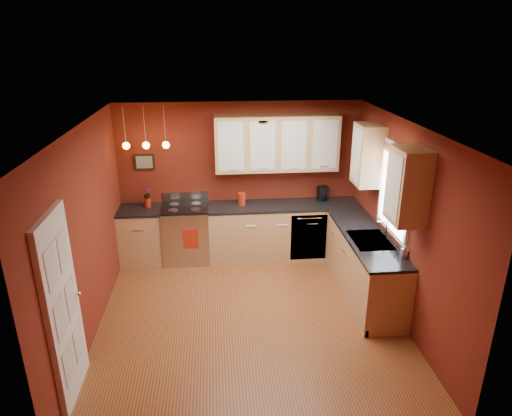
{
  "coord_description": "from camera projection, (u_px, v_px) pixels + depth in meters",
  "views": [
    {
      "loc": [
        -0.4,
        -5.25,
        3.61
      ],
      "look_at": [
        0.18,
        1.0,
        1.2
      ],
      "focal_mm": 32.0,
      "sensor_mm": 36.0,
      "label": 1
    }
  ],
  "objects": [
    {
      "name": "wall_front",
      "position": [
        269.0,
        330.0,
        3.79
      ],
      "size": [
        4.0,
        0.02,
        2.6
      ],
      "primitive_type": "cube",
      "color": "maroon",
      "rests_on": "floor"
    },
    {
      "name": "upper_cabinets_right",
      "position": [
        386.0,
        169.0,
        5.97
      ],
      "size": [
        0.35,
        1.95,
        0.9
      ],
      "primitive_type": "cube",
      "color": "tan",
      "rests_on": "wall_right"
    },
    {
      "name": "red_vase",
      "position": [
        148.0,
        202.0,
        7.46
      ],
      "size": [
        0.1,
        0.1,
        0.16
      ],
      "primitive_type": "cylinder",
      "color": "#A22211",
      "rests_on": "counter_back_left"
    },
    {
      "name": "wall_picture",
      "position": [
        144.0,
        162.0,
        7.42
      ],
      "size": [
        0.32,
        0.03,
        0.26
      ],
      "primitive_type": "cube",
      "color": "black",
      "rests_on": "wall_back"
    },
    {
      "name": "ceiling",
      "position": [
        249.0,
        126.0,
        5.28
      ],
      "size": [
        4.0,
        4.2,
        0.02
      ],
      "primitive_type": "cube",
      "color": "beige",
      "rests_on": "wall_back"
    },
    {
      "name": "counter_back_right",
      "position": [
        285.0,
        205.0,
        7.62
      ],
      "size": [
        2.54,
        0.62,
        0.04
      ],
      "primitive_type": "cube",
      "color": "black",
      "rests_on": "base_cabinets_back_right"
    },
    {
      "name": "wall_back",
      "position": [
        240.0,
        179.0,
        7.7
      ],
      "size": [
        4.0,
        0.02,
        2.6
      ],
      "primitive_type": "cube",
      "color": "maroon",
      "rests_on": "floor"
    },
    {
      "name": "floor",
      "position": [
        250.0,
        317.0,
        6.21
      ],
      "size": [
        4.2,
        4.2,
        0.0
      ],
      "primitive_type": "plane",
      "color": "#96592B",
      "rests_on": "ground"
    },
    {
      "name": "counter_back_left",
      "position": [
        140.0,
        210.0,
        7.41
      ],
      "size": [
        0.7,
        0.62,
        0.04
      ],
      "primitive_type": "cube",
      "color": "black",
      "rests_on": "base_cabinets_back_left"
    },
    {
      "name": "window",
      "position": [
        395.0,
        188.0,
        6.05
      ],
      "size": [
        0.06,
        1.02,
        1.22
      ],
      "color": "white",
      "rests_on": "wall_right"
    },
    {
      "name": "base_cabinets_back_left",
      "position": [
        142.0,
        236.0,
        7.58
      ],
      "size": [
        0.7,
        0.6,
        0.9
      ],
      "primitive_type": "cube",
      "color": "tan",
      "rests_on": "floor"
    },
    {
      "name": "red_canister",
      "position": [
        242.0,
        199.0,
        7.55
      ],
      "size": [
        0.14,
        0.14,
        0.2
      ],
      "color": "#A22211",
      "rests_on": "counter_back_right"
    },
    {
      "name": "gas_range",
      "position": [
        186.0,
        233.0,
        7.63
      ],
      "size": [
        0.76,
        0.64,
        1.11
      ],
      "color": "#B4B4B9",
      "rests_on": "floor"
    },
    {
      "name": "dishwasher_front",
      "position": [
        309.0,
        237.0,
        7.55
      ],
      "size": [
        0.6,
        0.02,
        0.8
      ],
      "primitive_type": "cube",
      "color": "#B4B4B9",
      "rests_on": "base_cabinets_back_right"
    },
    {
      "name": "counter_right",
      "position": [
        367.0,
        237.0,
        6.45
      ],
      "size": [
        0.62,
        2.1,
        0.04
      ],
      "primitive_type": "cube",
      "color": "black",
      "rests_on": "base_cabinets_right"
    },
    {
      "name": "coffee_maker",
      "position": [
        323.0,
        194.0,
        7.76
      ],
      "size": [
        0.18,
        0.18,
        0.24
      ],
      "rotation": [
        0.0,
        0.0,
        0.12
      ],
      "color": "black",
      "rests_on": "counter_back_right"
    },
    {
      "name": "door_left_wall",
      "position": [
        63.0,
        310.0,
        4.56
      ],
      "size": [
        0.12,
        0.82,
        2.05
      ],
      "color": "white",
      "rests_on": "floor"
    },
    {
      "name": "dish_towel",
      "position": [
        191.0,
        239.0,
        7.32
      ],
      "size": [
        0.25,
        0.02,
        0.34
      ],
      "primitive_type": "cube",
      "color": "#A22211",
      "rests_on": "gas_range"
    },
    {
      "name": "wall_right",
      "position": [
        403.0,
        223.0,
        5.92
      ],
      "size": [
        0.02,
        4.2,
        2.6
      ],
      "primitive_type": "cube",
      "color": "maroon",
      "rests_on": "floor"
    },
    {
      "name": "pendant_lights",
      "position": [
        146.0,
        145.0,
        6.99
      ],
      "size": [
        0.71,
        0.11,
        0.66
      ],
      "color": "gray",
      "rests_on": "ceiling"
    },
    {
      "name": "base_cabinets_right",
      "position": [
        364.0,
        266.0,
        6.61
      ],
      "size": [
        0.6,
        2.1,
        0.9
      ],
      "primitive_type": "cube",
      "color": "tan",
      "rests_on": "floor"
    },
    {
      "name": "flowers",
      "position": [
        147.0,
        194.0,
        7.41
      ],
      "size": [
        0.11,
        0.11,
        0.19
      ],
      "primitive_type": "imported",
      "rotation": [
        0.0,
        0.0,
        0.02
      ],
      "color": "#A22211",
      "rests_on": "red_vase"
    },
    {
      "name": "upper_cabinets_back",
      "position": [
        277.0,
        143.0,
        7.35
      ],
      "size": [
        2.0,
        0.35,
        0.9
      ],
      "primitive_type": "cube",
      "color": "tan",
      "rests_on": "wall_back"
    },
    {
      "name": "base_cabinets_back_right",
      "position": [
        284.0,
        231.0,
        7.79
      ],
      "size": [
        2.54,
        0.6,
        0.9
      ],
      "primitive_type": "cube",
      "color": "tan",
      "rests_on": "floor"
    },
    {
      "name": "wall_left",
      "position": [
        87.0,
        235.0,
        5.57
      ],
      "size": [
        0.02,
        4.2,
        2.6
      ],
      "primitive_type": "cube",
      "color": "maroon",
      "rests_on": "floor"
    },
    {
      "name": "sink",
      "position": [
        370.0,
        241.0,
        6.31
      ],
      "size": [
        0.5,
        0.7,
        0.33
      ],
      "color": "gray",
      "rests_on": "counter_right"
    },
    {
      "name": "soap_pump",
      "position": [
        404.0,
        251.0,
        5.78
      ],
      "size": [
        0.08,
        0.08,
        0.17
      ],
      "primitive_type": "imported",
      "rotation": [
        0.0,
        0.0,
        0.03
      ],
      "color": "silver",
      "rests_on": "counter_right"
    }
  ]
}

